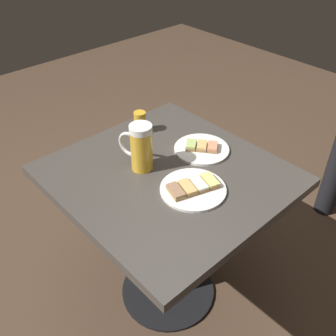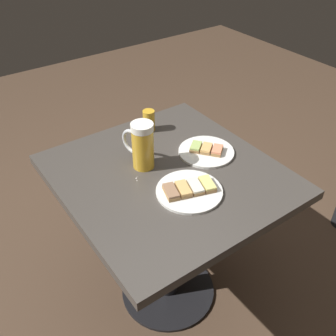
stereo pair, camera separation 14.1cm
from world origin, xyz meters
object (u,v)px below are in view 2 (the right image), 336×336
Objects in this scene: beer_mug at (142,145)px; beer_glass_small at (149,121)px; plate_near at (189,190)px; plate_far at (206,151)px.

beer_mug is 1.98× the size of beer_glass_small.
plate_near is 1.27× the size of beer_mug.
beer_mug is at bearing -168.09° from plate_near.
beer_mug is (-0.23, -0.05, 0.08)m from plate_near.
beer_glass_small reaches higher than plate_near.
plate_near is 2.51× the size of beer_glass_small.
beer_glass_small is at bearing 165.26° from plate_near.
plate_near is at bearing -53.29° from plate_far.
beer_glass_small is at bearing 141.43° from beer_mug.
beer_glass_small reaches higher than plate_far.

